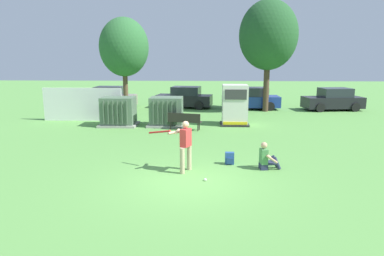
{
  "coord_description": "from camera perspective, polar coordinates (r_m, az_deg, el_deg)",
  "views": [
    {
      "loc": [
        0.51,
        -10.38,
        3.79
      ],
      "look_at": [
        -0.07,
        3.5,
        1.0
      ],
      "focal_mm": 32.83,
      "sensor_mm": 36.0,
      "label": 1
    }
  ],
  "objects": [
    {
      "name": "ground_plane",
      "position": [
        11.07,
        -0.4,
        -8.68
      ],
      "size": [
        96.0,
        96.0,
        0.0
      ],
      "primitive_type": "plane",
      "color": "#5B9947"
    },
    {
      "name": "fence_panel",
      "position": [
        22.38,
        -17.34,
        3.68
      ],
      "size": [
        4.8,
        0.12,
        2.0
      ],
      "primitive_type": "cube",
      "color": "white",
      "rests_on": "ground"
    },
    {
      "name": "transformer_west",
      "position": [
        20.24,
        -11.84,
        2.59
      ],
      "size": [
        2.1,
        1.7,
        1.62
      ],
      "color": "#9E9B93",
      "rests_on": "ground"
    },
    {
      "name": "transformer_mid_west",
      "position": [
        19.85,
        -4.16,
        2.63
      ],
      "size": [
        2.1,
        1.7,
        1.62
      ],
      "color": "#9E9B93",
      "rests_on": "ground"
    },
    {
      "name": "generator_enclosure",
      "position": [
        20.12,
        6.95,
        3.7
      ],
      "size": [
        1.6,
        1.4,
        2.3
      ],
      "color": "#262626",
      "rests_on": "ground"
    },
    {
      "name": "park_bench",
      "position": [
        18.63,
        -1.25,
        1.29
      ],
      "size": [
        1.84,
        0.81,
        0.92
      ],
      "color": "#2D2823",
      "rests_on": "ground"
    },
    {
      "name": "batter",
      "position": [
        11.75,
        -1.27,
        -2.51
      ],
      "size": [
        1.54,
        0.97,
        1.74
      ],
      "color": "tan",
      "rests_on": "ground"
    },
    {
      "name": "sports_ball",
      "position": [
        11.1,
        2.17,
        -8.38
      ],
      "size": [
        0.09,
        0.09,
        0.09
      ],
      "primitive_type": "sphere",
      "color": "white",
      "rests_on": "ground"
    },
    {
      "name": "seated_spectator",
      "position": [
        12.41,
        11.99,
        -4.87
      ],
      "size": [
        0.76,
        0.59,
        0.96
      ],
      "color": "#282D4C",
      "rests_on": "ground"
    },
    {
      "name": "backpack",
      "position": [
        12.8,
        6.12,
        -4.94
      ],
      "size": [
        0.32,
        0.26,
        0.44
      ],
      "color": "#264C8C",
      "rests_on": "ground"
    },
    {
      "name": "tree_left",
      "position": [
        25.55,
        -10.98,
        12.74
      ],
      "size": [
        3.43,
        3.43,
        6.55
      ],
      "color": "brown",
      "rests_on": "ground"
    },
    {
      "name": "tree_center_left",
      "position": [
        25.59,
        12.3,
        14.48
      ],
      "size": [
        4.04,
        4.04,
        7.72
      ],
      "color": "#4C3828",
      "rests_on": "ground"
    },
    {
      "name": "parked_car_leftmost",
      "position": [
        27.89,
        -13.38,
        4.8
      ],
      "size": [
        4.26,
        2.04,
        1.62
      ],
      "color": "gray",
      "rests_on": "ground"
    },
    {
      "name": "parked_car_left_of_center",
      "position": [
        27.04,
        -1.2,
        4.91
      ],
      "size": [
        4.4,
        2.37,
        1.62
      ],
      "color": "black",
      "rests_on": "ground"
    },
    {
      "name": "parked_car_right_of_center",
      "position": [
        26.66,
        9.59,
        4.66
      ],
      "size": [
        4.24,
        1.99,
        1.62
      ],
      "color": "navy",
      "rests_on": "ground"
    },
    {
      "name": "parked_car_rightmost",
      "position": [
        27.74,
        21.95,
        4.25
      ],
      "size": [
        4.39,
        2.33,
        1.62
      ],
      "color": "black",
      "rests_on": "ground"
    }
  ]
}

